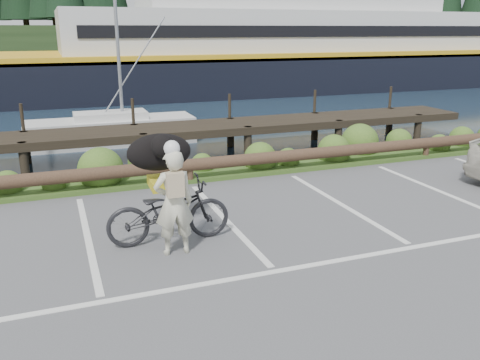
% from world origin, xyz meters
% --- Properties ---
extents(ground, '(72.00, 72.00, 0.00)m').
position_xyz_m(ground, '(0.00, 0.00, 0.00)').
color(ground, '#4C4C4E').
extents(harbor_backdrop, '(170.00, 160.00, 30.00)m').
position_xyz_m(harbor_backdrop, '(0.39, 78.52, -0.00)').
color(harbor_backdrop, '#162636').
rests_on(harbor_backdrop, ground).
extents(vegetation_strip, '(34.00, 1.60, 0.10)m').
position_xyz_m(vegetation_strip, '(0.00, 5.30, 0.05)').
color(vegetation_strip, '#3D5B21').
rests_on(vegetation_strip, ground).
extents(log_rail, '(32.00, 0.30, 0.60)m').
position_xyz_m(log_rail, '(0.00, 4.60, 0.00)').
color(log_rail, '#443021').
rests_on(log_rail, ground).
extents(bicycle, '(2.16, 0.80, 1.12)m').
position_xyz_m(bicycle, '(-1.26, 1.31, 0.56)').
color(bicycle, black).
rests_on(bicycle, ground).
extents(cyclist, '(0.66, 0.44, 1.77)m').
position_xyz_m(cyclist, '(-1.27, 0.81, 0.88)').
color(cyclist, beige).
rests_on(cyclist, ground).
extents(dog, '(0.60, 1.18, 0.67)m').
position_xyz_m(dog, '(-1.24, 1.99, 1.46)').
color(dog, black).
rests_on(dog, bicycle).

